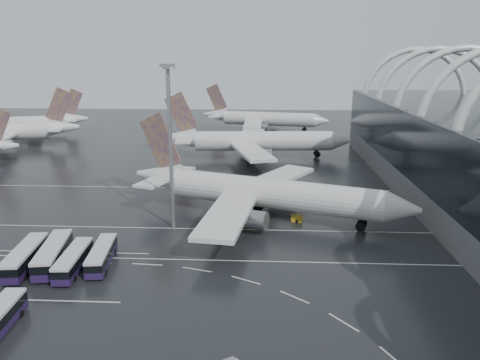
{
  "coord_description": "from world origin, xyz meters",
  "views": [
    {
      "loc": [
        9.12,
        -72.0,
        32.7
      ],
      "look_at": [
        4.33,
        22.54,
        7.0
      ],
      "focal_mm": 35.0,
      "sensor_mm": 36.0,
      "label": 1
    }
  ],
  "objects_px": {
    "bus_row_near_b": "(53,254)",
    "jet_remote_far": "(37,123)",
    "bus_row_near_a": "(25,257)",
    "bus_row_near_d": "(102,255)",
    "jet_remote_mid": "(13,131)",
    "gse_cart_belly_a": "(297,218)",
    "airliner_main": "(259,193)",
    "airliner_gate_c": "(262,119)",
    "floodlight_mast": "(170,128)",
    "gse_cart_belly_b": "(337,197)",
    "gse_cart_belly_e": "(307,204)",
    "airliner_gate_b": "(253,142)",
    "gse_cart_belly_c": "(250,223)",
    "bus_row_near_c": "(73,260)"
  },
  "relations": [
    {
      "from": "bus_row_near_b",
      "to": "floodlight_mast",
      "type": "xyz_separation_m",
      "value": [
        15.92,
        17.76,
        17.57
      ]
    },
    {
      "from": "airliner_gate_b",
      "to": "bus_row_near_a",
      "type": "distance_m",
      "value": 89.13
    },
    {
      "from": "airliner_gate_c",
      "to": "bus_row_near_d",
      "type": "height_order",
      "value": "airliner_gate_c"
    },
    {
      "from": "jet_remote_far",
      "to": "bus_row_near_a",
      "type": "height_order",
      "value": "jet_remote_far"
    },
    {
      "from": "airliner_gate_b",
      "to": "gse_cart_belly_b",
      "type": "bearing_deg",
      "value": -68.85
    },
    {
      "from": "gse_cart_belly_b",
      "to": "bus_row_near_b",
      "type": "bearing_deg",
      "value": -143.71
    },
    {
      "from": "bus_row_near_d",
      "to": "gse_cart_belly_b",
      "type": "xyz_separation_m",
      "value": [
        42.82,
        36.53,
        -1.04
      ]
    },
    {
      "from": "airliner_gate_b",
      "to": "gse_cart_belly_e",
      "type": "xyz_separation_m",
      "value": [
        12.93,
        -49.11,
        -4.76
      ]
    },
    {
      "from": "airliner_gate_c",
      "to": "bus_row_near_d",
      "type": "distance_m",
      "value": 138.69
    },
    {
      "from": "bus_row_near_b",
      "to": "gse_cart_belly_b",
      "type": "relative_size",
      "value": 6.59
    },
    {
      "from": "bus_row_near_a",
      "to": "gse_cart_belly_a",
      "type": "height_order",
      "value": "bus_row_near_a"
    },
    {
      "from": "airliner_gate_b",
      "to": "airliner_gate_c",
      "type": "height_order",
      "value": "airliner_gate_b"
    },
    {
      "from": "gse_cart_belly_b",
      "to": "gse_cart_belly_c",
      "type": "bearing_deg",
      "value": -137.64
    },
    {
      "from": "gse_cart_belly_c",
      "to": "floodlight_mast",
      "type": "bearing_deg",
      "value": -174.97
    },
    {
      "from": "airliner_gate_c",
      "to": "gse_cart_belly_b",
      "type": "distance_m",
      "value": 101.57
    },
    {
      "from": "floodlight_mast",
      "to": "gse_cart_belly_b",
      "type": "bearing_deg",
      "value": 29.2
    },
    {
      "from": "bus_row_near_b",
      "to": "airliner_gate_c",
      "type": "bearing_deg",
      "value": -22.98
    },
    {
      "from": "floodlight_mast",
      "to": "gse_cart_belly_c",
      "type": "bearing_deg",
      "value": 5.03
    },
    {
      "from": "airliner_gate_c",
      "to": "bus_row_near_c",
      "type": "relative_size",
      "value": 4.47
    },
    {
      "from": "bus_row_near_a",
      "to": "gse_cart_belly_c",
      "type": "relative_size",
      "value": 5.53
    },
    {
      "from": "airliner_main",
      "to": "bus_row_near_b",
      "type": "distance_m",
      "value": 40.79
    },
    {
      "from": "gse_cart_belly_a",
      "to": "bus_row_near_b",
      "type": "bearing_deg",
      "value": -151.15
    },
    {
      "from": "gse_cart_belly_c",
      "to": "gse_cart_belly_e",
      "type": "height_order",
      "value": "gse_cart_belly_c"
    },
    {
      "from": "jet_remote_mid",
      "to": "gse_cart_belly_b",
      "type": "xyz_separation_m",
      "value": [
        107.83,
        -59.41,
        -4.84
      ]
    },
    {
      "from": "gse_cart_belly_b",
      "to": "bus_row_near_a",
      "type": "bearing_deg",
      "value": -144.92
    },
    {
      "from": "jet_remote_mid",
      "to": "gse_cart_belly_b",
      "type": "height_order",
      "value": "jet_remote_mid"
    },
    {
      "from": "jet_remote_far",
      "to": "floodlight_mast",
      "type": "xyz_separation_m",
      "value": [
        77.25,
        -104.95,
        14.64
      ]
    },
    {
      "from": "gse_cart_belly_c",
      "to": "bus_row_near_c",
      "type": "bearing_deg",
      "value": -142.37
    },
    {
      "from": "floodlight_mast",
      "to": "gse_cart_belly_e",
      "type": "xyz_separation_m",
      "value": [
        27.02,
        14.27,
        -18.9
      ]
    },
    {
      "from": "gse_cart_belly_b",
      "to": "gse_cart_belly_e",
      "type": "xyz_separation_m",
      "value": [
        -7.53,
        -5.04,
        -0.04
      ]
    },
    {
      "from": "gse_cart_belly_e",
      "to": "bus_row_near_c",
      "type": "bearing_deg",
      "value": -139.25
    },
    {
      "from": "bus_row_near_a",
      "to": "bus_row_near_b",
      "type": "distance_m",
      "value": 4.17
    },
    {
      "from": "airliner_gate_c",
      "to": "floodlight_mast",
      "type": "relative_size",
      "value": 1.79
    },
    {
      "from": "jet_remote_far",
      "to": "floodlight_mast",
      "type": "relative_size",
      "value": 1.35
    },
    {
      "from": "bus_row_near_a",
      "to": "gse_cart_belly_e",
      "type": "relative_size",
      "value": 6.74
    },
    {
      "from": "floodlight_mast",
      "to": "gse_cart_belly_b",
      "type": "height_order",
      "value": "floodlight_mast"
    },
    {
      "from": "airliner_main",
      "to": "bus_row_near_b",
      "type": "bearing_deg",
      "value": -123.38
    },
    {
      "from": "bus_row_near_b",
      "to": "jet_remote_mid",
      "type": "bearing_deg",
      "value": 21.1
    },
    {
      "from": "bus_row_near_c",
      "to": "gse_cart_belly_a",
      "type": "relative_size",
      "value": 5.49
    },
    {
      "from": "jet_remote_mid",
      "to": "gse_cart_belly_b",
      "type": "distance_m",
      "value": 123.21
    },
    {
      "from": "bus_row_near_b",
      "to": "jet_remote_far",
      "type": "bearing_deg",
      "value": 16.92
    },
    {
      "from": "bus_row_near_a",
      "to": "floodlight_mast",
      "type": "relative_size",
      "value": 0.44
    },
    {
      "from": "bus_row_near_b",
      "to": "bus_row_near_d",
      "type": "distance_m",
      "value": 7.67
    },
    {
      "from": "airliner_gate_b",
      "to": "jet_remote_mid",
      "type": "height_order",
      "value": "airliner_gate_b"
    },
    {
      "from": "jet_remote_mid",
      "to": "gse_cart_belly_a",
      "type": "bearing_deg",
      "value": 129.72
    },
    {
      "from": "bus_row_near_c",
      "to": "bus_row_near_d",
      "type": "height_order",
      "value": "bus_row_near_c"
    },
    {
      "from": "bus_row_near_a",
      "to": "bus_row_near_d",
      "type": "height_order",
      "value": "bus_row_near_a"
    },
    {
      "from": "airliner_gate_b",
      "to": "gse_cart_belly_b",
      "type": "height_order",
      "value": "airliner_gate_b"
    },
    {
      "from": "gse_cart_belly_b",
      "to": "gse_cart_belly_e",
      "type": "distance_m",
      "value": 9.06
    },
    {
      "from": "airliner_main",
      "to": "airliner_gate_c",
      "type": "distance_m",
      "value": 112.45
    }
  ]
}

